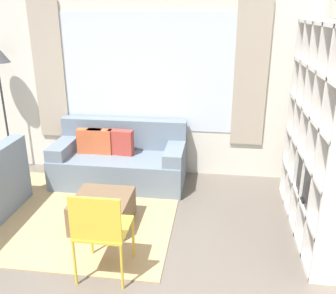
{
  "coord_description": "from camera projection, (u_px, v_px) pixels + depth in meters",
  "views": [
    {
      "loc": [
        0.98,
        -2.32,
        2.28
      ],
      "look_at": [
        0.46,
        1.51,
        0.85
      ],
      "focal_mm": 40.0,
      "sensor_mm": 36.0,
      "label": 1
    }
  ],
  "objects": [
    {
      "name": "couch_main",
      "position": [
        120.0,
        161.0,
        5.16
      ],
      "size": [
        1.77,
        0.82,
        0.83
      ],
      "color": "slate",
      "rests_on": "ground_plane"
    },
    {
      "name": "shelving_unit",
      "position": [
        325.0,
        136.0,
        3.76
      ],
      "size": [
        0.38,
        1.86,
        2.17
      ],
      "color": "#232328",
      "rests_on": "ground_plane"
    },
    {
      "name": "folding_chair",
      "position": [
        101.0,
        227.0,
        3.21
      ],
      "size": [
        0.44,
        0.46,
        0.86
      ],
      "rotation": [
        0.0,
        0.0,
        3.14
      ],
      "color": "gold",
      "rests_on": "ground_plane"
    },
    {
      "name": "wall_back",
      "position": [
        147.0,
        80.0,
        5.18
      ],
      "size": [
        5.66,
        0.11,
        2.7
      ],
      "color": "silver",
      "rests_on": "ground_plane"
    },
    {
      "name": "ottoman",
      "position": [
        103.0,
        211.0,
        4.14
      ],
      "size": [
        0.62,
        0.63,
        0.35
      ],
      "color": "brown",
      "rests_on": "ground_plane"
    },
    {
      "name": "area_rug",
      "position": [
        59.0,
        212.0,
        4.44
      ],
      "size": [
        2.76,
        2.09,
        0.01
      ],
      "primitive_type": "cube",
      "color": "tan",
      "rests_on": "ground_plane"
    }
  ]
}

